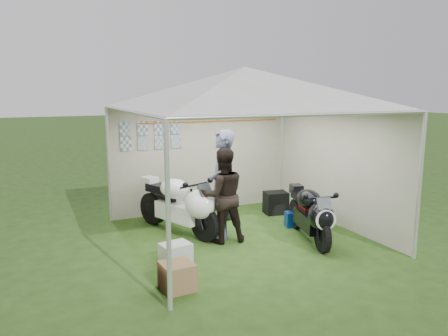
{
  "coord_description": "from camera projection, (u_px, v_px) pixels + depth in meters",
  "views": [
    {
      "loc": [
        -3.41,
        -6.72,
        2.62
      ],
      "look_at": [
        -0.23,
        0.35,
        1.23
      ],
      "focal_mm": 35.0,
      "sensor_mm": 36.0,
      "label": 1
    }
  ],
  "objects": [
    {
      "name": "person_blue_jacket",
      "position": [
        222.0,
        184.0,
        7.73
      ],
      "size": [
        0.67,
        0.82,
        1.94
      ],
      "primitive_type": "imported",
      "rotation": [
        0.0,
        0.0,
        -1.91
      ],
      "color": "slate",
      "rests_on": "ground"
    },
    {
      "name": "paddock_stand",
      "position": [
        295.0,
        219.0,
        8.47
      ],
      "size": [
        0.43,
        0.33,
        0.29
      ],
      "primitive_type": "cube",
      "rotation": [
        0.0,
        0.0,
        -0.27
      ],
      "color": "#1142BE",
      "rests_on": "ground"
    },
    {
      "name": "ground",
      "position": [
        244.0,
        237.0,
        7.87
      ],
      "size": [
        80.0,
        80.0,
        0.0
      ],
      "primitive_type": "plane",
      "color": "#264215",
      "rests_on": "ground"
    },
    {
      "name": "canopy_tent",
      "position": [
        244.0,
        92.0,
        7.44
      ],
      "size": [
        5.66,
        5.66,
        3.0
      ],
      "color": "silver",
      "rests_on": "ground"
    },
    {
      "name": "crate_1",
      "position": [
        177.0,
        276.0,
        5.78
      ],
      "size": [
        0.44,
        0.44,
        0.37
      ],
      "primitive_type": "cube",
      "rotation": [
        0.0,
        0.0,
        0.07
      ],
      "color": "olive",
      "rests_on": "ground"
    },
    {
      "name": "motorcycle_black",
      "position": [
        311.0,
        213.0,
        7.57
      ],
      "size": [
        0.75,
        1.83,
        0.92
      ],
      "rotation": [
        0.0,
        0.0,
        -0.27
      ],
      "color": "black",
      "rests_on": "ground"
    },
    {
      "name": "person_dark_jacket",
      "position": [
        223.0,
        195.0,
        7.51
      ],
      "size": [
        0.88,
        0.73,
        1.65
      ],
      "primitive_type": "imported",
      "rotation": [
        0.0,
        0.0,
        3.0
      ],
      "color": "black",
      "rests_on": "ground"
    },
    {
      "name": "crate_0",
      "position": [
        176.0,
        253.0,
        6.71
      ],
      "size": [
        0.49,
        0.41,
        0.29
      ],
      "primitive_type": "cube",
      "rotation": [
        0.0,
        0.0,
        0.17
      ],
      "color": "#B8BCC1",
      "rests_on": "ground"
    },
    {
      "name": "motorcycle_white",
      "position": [
        181.0,
        203.0,
        7.97
      ],
      "size": [
        1.05,
        2.0,
        1.03
      ],
      "rotation": [
        0.0,
        0.0,
        0.38
      ],
      "color": "black",
      "rests_on": "ground"
    },
    {
      "name": "equipment_box",
      "position": [
        276.0,
        203.0,
        9.34
      ],
      "size": [
        0.53,
        0.45,
        0.47
      ],
      "primitive_type": "cube",
      "rotation": [
        0.0,
        0.0,
        -0.17
      ],
      "color": "black",
      "rests_on": "ground"
    }
  ]
}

